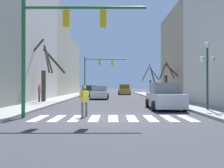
% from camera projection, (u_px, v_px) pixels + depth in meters
% --- Properties ---
extents(ground_plane, '(240.00, 240.00, 0.00)m').
position_uv_depth(ground_plane, '(112.00, 117.00, 12.95)').
color(ground_plane, '#38383D').
extents(building_row_left, '(6.00, 49.95, 13.89)m').
position_uv_depth(building_row_left, '(25.00, 45.00, 30.61)').
color(building_row_left, gray).
rests_on(building_row_left, ground_plane).
extents(building_row_right, '(6.00, 31.51, 10.70)m').
position_uv_depth(building_row_right, '(222.00, 49.00, 23.89)').
color(building_row_right, '#515B66').
rests_on(building_row_right, ground_plane).
extents(crosswalk_stripes, '(7.65, 2.60, 0.01)m').
position_uv_depth(crosswalk_stripes, '(112.00, 118.00, 12.63)').
color(crosswalk_stripes, white).
rests_on(crosswalk_stripes, ground_plane).
extents(traffic_signal_near, '(6.11, 0.28, 5.80)m').
position_uv_depth(traffic_signal_near, '(58.00, 32.00, 12.81)').
color(traffic_signal_near, '#236038').
rests_on(traffic_signal_near, ground_plane).
extents(traffic_signal_far, '(6.83, 0.28, 6.18)m').
position_uv_depth(traffic_signal_far, '(96.00, 67.00, 41.73)').
color(traffic_signal_far, '#236038').
rests_on(traffic_signal_far, ground_plane).
extents(street_lamp_right_corner, '(0.95, 0.36, 4.03)m').
position_uv_depth(street_lamp_right_corner, '(206.00, 62.00, 15.67)').
color(street_lamp_right_corner, '#1E4C2D').
rests_on(street_lamp_right_corner, sidewalk_right).
extents(car_parked_right_near, '(2.12, 4.37, 1.55)m').
position_uv_depth(car_parked_right_near, '(99.00, 93.00, 30.54)').
color(car_parked_right_near, white).
rests_on(car_parked_right_near, ground_plane).
extents(car_parked_right_mid, '(2.18, 4.75, 1.60)m').
position_uv_depth(car_parked_right_mid, '(88.00, 91.00, 38.53)').
color(car_parked_right_mid, '#236B38').
rests_on(car_parked_right_mid, ground_plane).
extents(car_parked_left_near, '(2.14, 4.58, 1.77)m').
position_uv_depth(car_parked_left_near, '(164.00, 97.00, 17.48)').
color(car_parked_left_near, silver).
rests_on(car_parked_left_near, ground_plane).
extents(car_parked_right_far, '(2.08, 4.77, 1.77)m').
position_uv_depth(car_parked_right_far, '(123.00, 90.00, 45.64)').
color(car_parked_right_far, '#A38423').
rests_on(car_parked_right_far, ground_plane).
extents(pedestrian_near_right_corner, '(0.52, 0.55, 1.57)m').
position_uv_depth(pedestrian_near_right_corner, '(83.00, 98.00, 13.28)').
color(pedestrian_near_right_corner, '#4C4C51').
rests_on(pedestrian_near_right_corner, ground_plane).
extents(pedestrian_waiting_at_curb, '(0.27, 0.69, 1.59)m').
position_uv_depth(pedestrian_waiting_at_curb, '(38.00, 91.00, 22.66)').
color(pedestrian_waiting_at_curb, '#282D47').
rests_on(pedestrian_waiting_at_curb, sidewalk_left).
extents(street_tree_left_near, '(1.99, 3.02, 4.12)m').
position_uv_depth(street_tree_left_near, '(166.00, 82.00, 28.88)').
color(street_tree_left_near, '#473828').
rests_on(street_tree_left_near, sidewalk_right).
extents(street_tree_right_mid, '(4.33, 2.71, 5.73)m').
position_uv_depth(street_tree_right_mid, '(42.00, 72.00, 23.62)').
color(street_tree_right_mid, '#473828').
rests_on(street_tree_right_mid, sidewalk_left).
extents(street_tree_right_far, '(2.68, 2.94, 4.59)m').
position_uv_depth(street_tree_right_far, '(150.00, 81.00, 38.44)').
color(street_tree_right_far, brown).
rests_on(street_tree_right_far, sidewalk_right).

